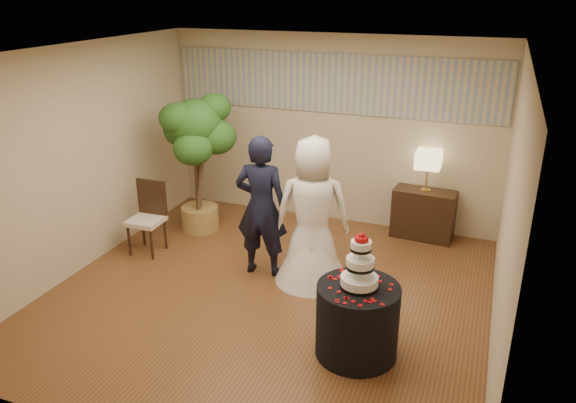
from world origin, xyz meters
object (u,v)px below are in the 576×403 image
at_px(cake_table, 357,321).
at_px(console, 423,214).
at_px(wedding_cake, 360,260).
at_px(side_chair, 146,219).
at_px(groom, 261,207).
at_px(table_lamp, 427,171).
at_px(bride, 313,212).
at_px(ficus_tree, 197,163).

distance_m(cake_table, console, 3.02).
height_order(wedding_cake, console, wedding_cake).
xyz_separation_m(console, side_chair, (-3.44, -1.81, 0.13)).
height_order(groom, cake_table, groom).
relative_size(cake_table, table_lamp, 1.40).
xyz_separation_m(groom, table_lamp, (1.75, 1.78, 0.11)).
distance_m(bride, wedding_cake, 1.54).
xyz_separation_m(ficus_tree, side_chair, (-0.29, -0.94, -0.54)).
relative_size(groom, table_lamp, 3.09).
bearing_deg(cake_table, groom, 141.25).
height_order(bride, side_chair, bride).
xyz_separation_m(cake_table, wedding_cake, (0.00, 0.00, 0.66)).
bearing_deg(bride, cake_table, 108.52).
xyz_separation_m(cake_table, table_lamp, (0.22, 3.01, 0.63)).
distance_m(groom, side_chair, 1.73).
bearing_deg(wedding_cake, ficus_tree, 143.84).
relative_size(groom, bride, 0.98).
distance_m(cake_table, ficus_tree, 3.69).
bearing_deg(console, wedding_cake, -89.54).
height_order(groom, console, groom).
distance_m(groom, cake_table, 2.03).
height_order(table_lamp, ficus_tree, ficus_tree).
bearing_deg(cake_table, console, 85.84).
relative_size(wedding_cake, console, 0.66).
distance_m(table_lamp, side_chair, 3.92).
bearing_deg(bride, groom, -14.09).
xyz_separation_m(cake_table, side_chair, (-3.22, 1.20, 0.12)).
bearing_deg(table_lamp, side_chair, -152.24).
bearing_deg(table_lamp, bride, -122.09).
bearing_deg(cake_table, bride, 125.00).
bearing_deg(wedding_cake, table_lamp, 85.84).
relative_size(cake_table, console, 0.94).
distance_m(table_lamp, ficus_tree, 3.27).
relative_size(table_lamp, side_chair, 0.59).
distance_m(console, side_chair, 3.89).
relative_size(console, ficus_tree, 0.42).
height_order(ficus_tree, side_chair, ficus_tree).
bearing_deg(side_chair, ficus_tree, 71.45).
height_order(cake_table, table_lamp, table_lamp).
bearing_deg(ficus_tree, cake_table, -36.16).
relative_size(groom, wedding_cake, 3.17).
bearing_deg(ficus_tree, bride, -23.33).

